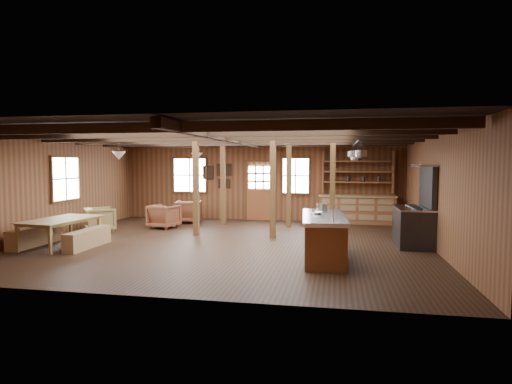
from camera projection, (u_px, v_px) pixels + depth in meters
room at (228, 189)px, 10.89m from camera, size 10.04×9.04×2.84m
ceiling_joists at (230, 139)px, 10.97m from camera, size 9.80×8.82×0.18m
timber_posts at (262, 185)px, 12.83m from camera, size 3.95×2.35×2.80m
back_door at (259, 196)px, 15.29m from camera, size 1.02×0.08×2.15m
window_back_left at (190, 175)px, 15.73m from camera, size 1.32×0.06×1.32m
window_back_right at (296, 176)px, 15.00m from camera, size 1.02×0.06×1.32m
window_left at (65, 179)px, 12.28m from camera, size 0.14×1.24×1.32m
notice_boards at (219, 174)px, 15.51m from camera, size 1.08×0.03×0.90m
back_counter at (357, 206)px, 14.43m from camera, size 2.55×0.60×2.45m
pendant_lamps at (161, 156)px, 12.22m from camera, size 1.86×2.36×0.66m
pot_rack at (357, 154)px, 10.42m from camera, size 0.41×3.00×0.45m
kitchen_island at (323, 237)px, 9.18m from camera, size 1.06×2.56×1.20m
step_stool at (331, 231)px, 11.76m from camera, size 0.42×0.31×0.36m
commercial_range at (415, 220)px, 10.60m from camera, size 0.84×1.64×2.02m
dining_table at (63, 233)px, 10.50m from camera, size 1.26×2.04×0.69m
bench_wall at (36, 236)px, 10.65m from camera, size 0.32×1.72×0.47m
bench_aisle at (88, 238)px, 10.39m from camera, size 0.30×1.62×0.45m
armchair_a at (189, 212)px, 14.66m from camera, size 0.94×0.96×0.76m
armchair_b at (164, 216)px, 13.46m from camera, size 0.96×0.98×0.75m
armchair_c at (100, 220)px, 12.72m from camera, size 1.13×1.13×0.74m
counter_pot at (322, 207)px, 10.05m from camera, size 0.27×0.27×0.16m
bowl at (317, 213)px, 9.32m from camera, size 0.30×0.30×0.06m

